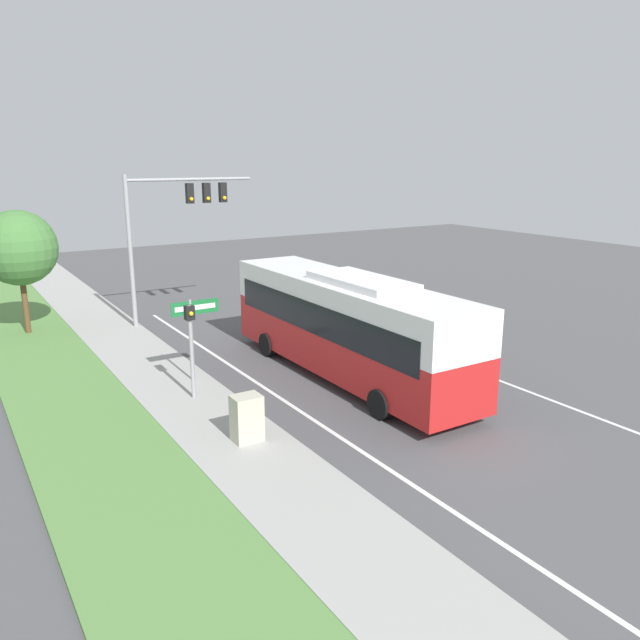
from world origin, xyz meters
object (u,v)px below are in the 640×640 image
(street_sign, at_px, (194,323))
(utility_cabinet, at_px, (247,418))
(signal_gantry, at_px, (172,216))
(pedestrian_signal, at_px, (191,337))
(bus, at_px, (346,322))

(street_sign, distance_m, utility_cabinet, 5.34)
(street_sign, bearing_deg, utility_cabinet, -96.33)
(signal_gantry, relative_size, utility_cabinet, 5.36)
(pedestrian_signal, bearing_deg, street_sign, 65.39)
(bus, distance_m, utility_cabinet, 6.21)
(pedestrian_signal, relative_size, utility_cabinet, 2.44)
(bus, bearing_deg, utility_cabinet, -150.01)
(signal_gantry, xyz_separation_m, street_sign, (-2.31, -8.24, -2.81))
(signal_gantry, bearing_deg, pedestrian_signal, -107.05)
(signal_gantry, distance_m, street_sign, 9.01)
(signal_gantry, bearing_deg, bus, -76.96)
(pedestrian_signal, bearing_deg, signal_gantry, 72.95)
(signal_gantry, bearing_deg, street_sign, -105.68)
(bus, height_order, utility_cabinet, bus)
(street_sign, bearing_deg, bus, -23.87)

